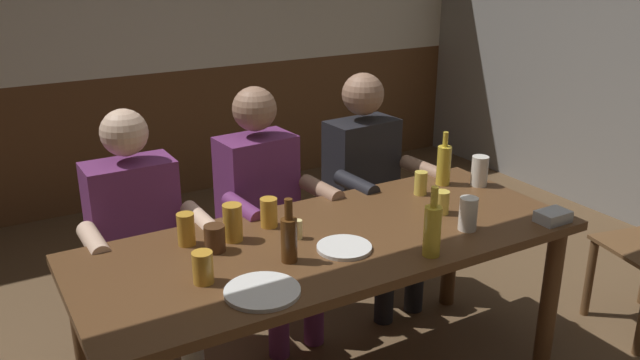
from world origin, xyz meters
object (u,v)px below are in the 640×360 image
at_px(plate_1, 344,248).
at_px(pint_glass_7, 421,183).
at_px(bottle_0, 432,229).
at_px(pint_glass_0, 203,267).
at_px(plate_0, 262,291).
at_px(pint_glass_4, 233,223).
at_px(person_1, 265,202).
at_px(pint_glass_3, 480,171).
at_px(pint_glass_2, 215,238).
at_px(pint_glass_1, 186,229).
at_px(pint_glass_5, 269,213).
at_px(dining_table, 332,259).
at_px(pint_glass_8, 441,202).
at_px(table_candle, 298,229).
at_px(pint_glass_6, 468,214).
at_px(bottle_1, 444,164).
at_px(person_0, 139,233).
at_px(person_2, 370,180).
at_px(bottle_2, 289,237).
at_px(condiment_caddy, 553,217).

relative_size(plate_1, pint_glass_7, 1.94).
distance_m(bottle_0, pint_glass_0, 0.86).
height_order(plate_0, pint_glass_4, pint_glass_4).
bearing_deg(pint_glass_4, person_1, 52.18).
bearing_deg(pint_glass_3, pint_glass_7, 171.41).
bearing_deg(pint_glass_2, pint_glass_1, 124.39).
relative_size(bottle_0, pint_glass_5, 2.25).
bearing_deg(dining_table, pint_glass_8, -2.75).
relative_size(table_candle, plate_0, 0.30).
distance_m(pint_glass_4, pint_glass_6, 0.97).
distance_m(bottle_1, pint_glass_7, 0.19).
distance_m(pint_glass_6, pint_glass_7, 0.43).
relative_size(pint_glass_5, pint_glass_6, 0.88).
height_order(plate_1, pint_glass_7, pint_glass_7).
distance_m(table_candle, pint_glass_3, 1.06).
xyz_separation_m(plate_1, pint_glass_7, (0.63, 0.32, 0.05)).
relative_size(table_candle, pint_glass_7, 0.72).
bearing_deg(pint_glass_8, pint_glass_1, 166.38).
relative_size(person_0, table_candle, 15.12).
distance_m(person_2, plate_0, 1.40).
bearing_deg(plate_1, pint_glass_0, 177.29).
relative_size(person_2, pint_glass_0, 10.68).
height_order(bottle_2, pint_glass_5, bottle_2).
xyz_separation_m(plate_1, pint_glass_4, (-0.34, 0.29, 0.07)).
xyz_separation_m(person_1, condiment_caddy, (0.89, -0.98, 0.10)).
bearing_deg(pint_glass_0, pint_glass_8, 3.21).
distance_m(pint_glass_2, pint_glass_4, 0.12).
relative_size(pint_glass_4, pint_glass_5, 1.23).
height_order(table_candle, pint_glass_6, pint_glass_6).
bearing_deg(pint_glass_6, pint_glass_3, 42.14).
relative_size(dining_table, plate_0, 7.81).
height_order(pint_glass_7, pint_glass_8, pint_glass_7).
xyz_separation_m(bottle_1, pint_glass_8, (-0.25, -0.28, -0.05)).
distance_m(person_0, bottle_0, 1.31).
bearing_deg(person_2, pint_glass_4, 21.79).
height_order(person_0, bottle_1, person_0).
height_order(plate_0, pint_glass_5, pint_glass_5).
height_order(plate_1, pint_glass_4, pint_glass_4).
relative_size(person_0, plate_0, 4.59).
height_order(table_candle, plate_0, table_candle).
bearing_deg(pint_glass_0, pint_glass_2, 58.88).
bearing_deg(pint_glass_8, pint_glass_4, 167.18).
bearing_deg(bottle_0, pint_glass_4, 139.96).
height_order(person_2, pint_glass_7, person_2).
xyz_separation_m(person_1, pint_glass_4, (-0.36, -0.46, 0.15)).
bearing_deg(bottle_2, person_2, 40.35).
bearing_deg(dining_table, pint_glass_5, 126.75).
xyz_separation_m(person_1, plate_0, (-0.44, -0.91, 0.08)).
xyz_separation_m(person_2, pint_glass_6, (-0.10, -0.86, 0.14)).
relative_size(bottle_2, pint_glass_0, 2.15).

